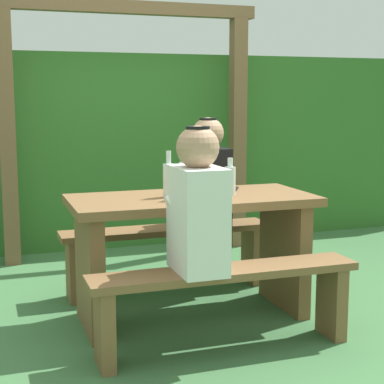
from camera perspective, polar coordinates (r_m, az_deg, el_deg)
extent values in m
plane|color=#3E6D3F|center=(3.75, 0.00, -11.39)|extent=(12.00, 12.00, 0.00)
cube|color=#316626|center=(5.68, -7.24, 4.01)|extent=(6.40, 0.80, 1.65)
cube|color=brown|center=(4.91, -16.62, 4.61)|extent=(0.12, 0.12, 1.93)
cube|color=brown|center=(5.33, 4.22, 5.25)|extent=(0.12, 0.12, 1.93)
cube|color=brown|center=(5.07, -5.96, 16.55)|extent=(2.13, 0.10, 0.10)
cube|color=brown|center=(3.56, 0.00, -0.77)|extent=(1.40, 0.64, 0.05)
cube|color=brown|center=(3.50, -9.40, -7.15)|extent=(0.08, 0.54, 0.68)
cube|color=brown|center=(3.87, 8.48, -5.58)|extent=(0.08, 0.54, 0.68)
cube|color=brown|center=(3.15, 3.11, -7.39)|extent=(1.40, 0.24, 0.04)
cube|color=brown|center=(3.05, -8.05, -12.31)|extent=(0.07, 0.22, 0.40)
cube|color=brown|center=(3.48, 12.73, -9.75)|extent=(0.07, 0.22, 0.40)
cube|color=brown|center=(4.11, -2.36, -3.52)|extent=(1.40, 0.24, 0.04)
cube|color=brown|center=(4.04, -10.88, -7.09)|extent=(0.07, 0.22, 0.40)
cube|color=brown|center=(4.37, 5.51, -5.74)|extent=(0.07, 0.22, 0.40)
cube|color=white|center=(3.03, 0.53, -2.57)|extent=(0.22, 0.34, 0.52)
sphere|color=tan|center=(2.98, 0.54, 4.13)|extent=(0.21, 0.21, 0.21)
cylinder|color=black|center=(2.97, 0.54, 5.84)|extent=(0.12, 0.12, 0.02)
cylinder|color=white|center=(3.14, -0.31, -0.23)|extent=(0.25, 0.07, 0.15)
cube|color=black|center=(4.15, 1.47, 0.53)|extent=(0.22, 0.34, 0.52)
sphere|color=tan|center=(4.11, 1.49, 5.42)|extent=(0.21, 0.21, 0.21)
cylinder|color=black|center=(4.11, 1.50, 6.66)|extent=(0.12, 0.12, 0.02)
cylinder|color=black|center=(4.01, 2.17, 1.73)|extent=(0.25, 0.07, 0.15)
cylinder|color=silver|center=(3.55, 2.09, 0.40)|extent=(0.08, 0.08, 0.10)
cylinder|color=silver|center=(3.51, -2.16, 1.06)|extent=(0.06, 0.06, 0.19)
cylinder|color=silver|center=(3.50, -2.18, 3.20)|extent=(0.03, 0.03, 0.07)
cylinder|color=silver|center=(3.60, 3.52, 1.03)|extent=(0.06, 0.06, 0.16)
cylinder|color=silver|center=(3.59, 3.54, 2.74)|extent=(0.03, 0.03, 0.05)
cylinder|color=silver|center=(3.42, -0.95, 0.53)|extent=(0.07, 0.07, 0.15)
cylinder|color=silver|center=(3.41, -0.95, 2.29)|extent=(0.03, 0.03, 0.06)
cube|color=black|center=(3.81, 3.69, 0.30)|extent=(0.13, 0.16, 0.01)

